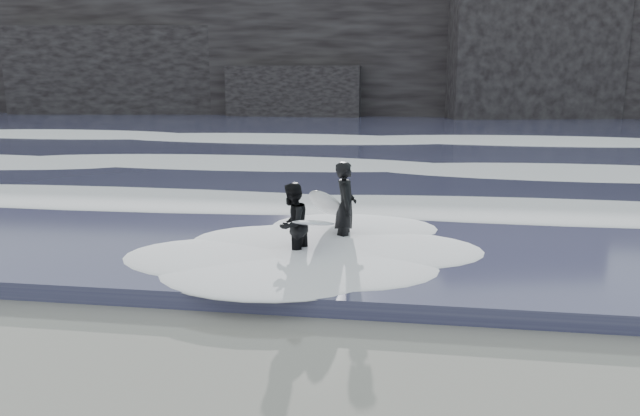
# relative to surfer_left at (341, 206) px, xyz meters

# --- Properties ---
(sea) EXTENTS (90.00, 52.00, 0.30)m
(sea) POSITION_rel_surfer_left_xyz_m (0.43, 22.34, -0.77)
(sea) COLOR #353453
(sea) RESTS_ON ground
(headland) EXTENTS (70.00, 9.00, 10.00)m
(headland) POSITION_rel_surfer_left_xyz_m (0.43, 39.34, 4.08)
(headland) COLOR black
(headland) RESTS_ON ground
(foam_near) EXTENTS (60.00, 3.20, 0.20)m
(foam_near) POSITION_rel_surfer_left_xyz_m (0.43, 2.34, -0.52)
(foam_near) COLOR white
(foam_near) RESTS_ON sea
(foam_mid) EXTENTS (60.00, 4.00, 0.24)m
(foam_mid) POSITION_rel_surfer_left_xyz_m (0.43, 9.34, -0.50)
(foam_mid) COLOR white
(foam_mid) RESTS_ON sea
(foam_far) EXTENTS (60.00, 4.80, 0.30)m
(foam_far) POSITION_rel_surfer_left_xyz_m (0.43, 18.34, -0.47)
(foam_far) COLOR white
(foam_far) RESTS_ON sea
(surfer_left) EXTENTS (1.00, 2.08, 1.82)m
(surfer_left) POSITION_rel_surfer_left_xyz_m (0.00, 0.00, 0.00)
(surfer_left) COLOR black
(surfer_left) RESTS_ON ground
(surfer_right) EXTENTS (1.25, 1.90, 1.59)m
(surfer_right) POSITION_rel_surfer_left_xyz_m (-0.73, -1.22, -0.12)
(surfer_right) COLOR black
(surfer_right) RESTS_ON ground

